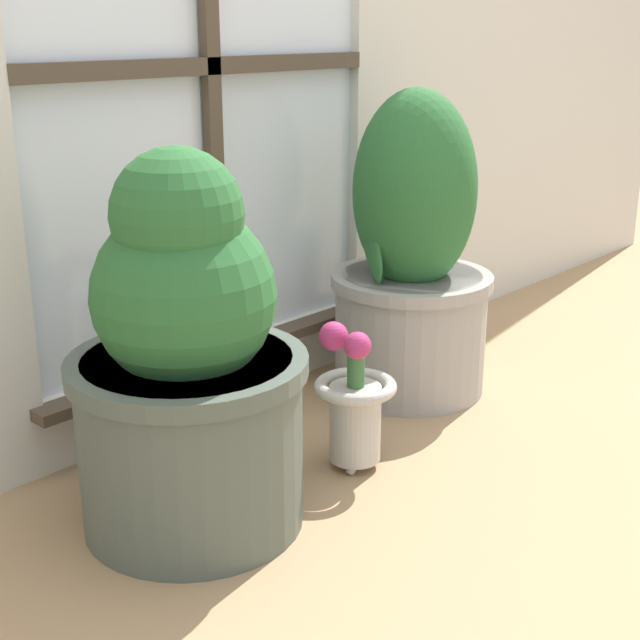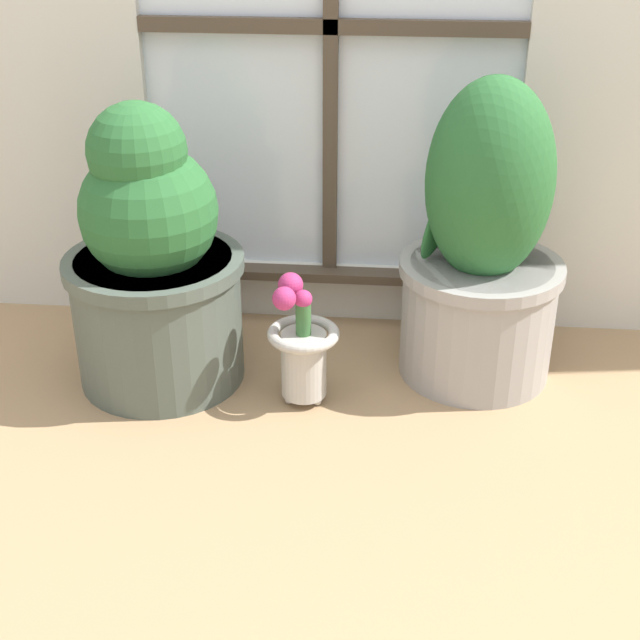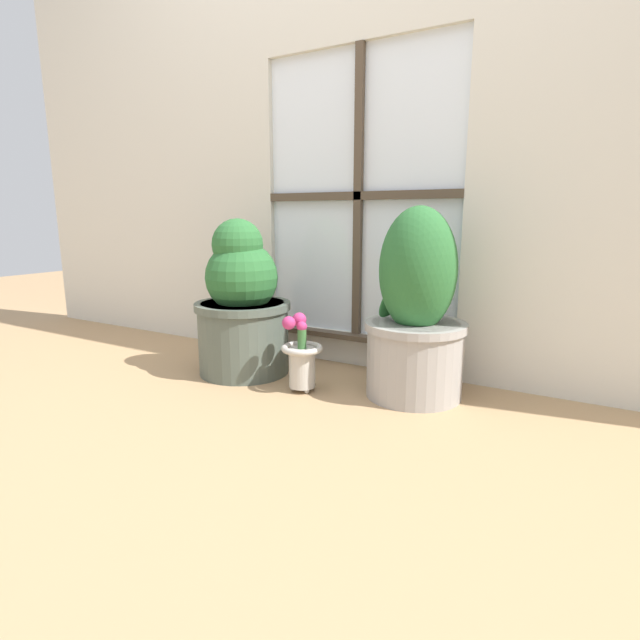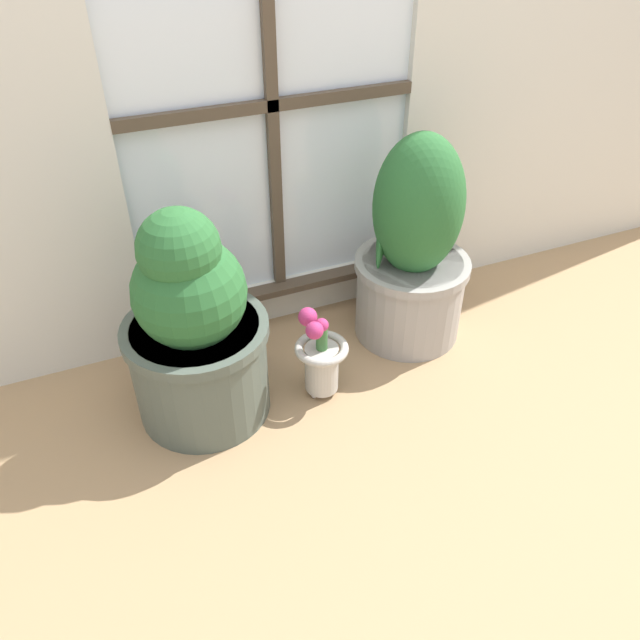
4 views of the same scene
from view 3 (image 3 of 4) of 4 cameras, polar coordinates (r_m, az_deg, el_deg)
ground_plane at (r=1.93m, az=-2.94°, el=-9.00°), size 10.00×10.00×0.00m
wall_with_window at (r=2.35m, az=4.79°, el=26.43°), size 4.40×0.10×2.50m
potted_plant_left at (r=2.20m, az=-8.87°, el=1.52°), size 0.42×0.42×0.67m
potted_plant_right at (r=1.91m, az=10.91°, el=0.47°), size 0.38×0.38×0.72m
flower_vase at (r=1.97m, az=-2.15°, el=-4.12°), size 0.16×0.16×0.31m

